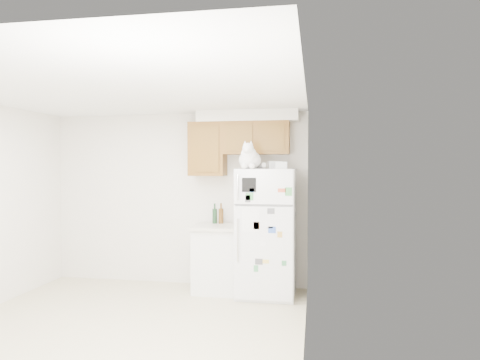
% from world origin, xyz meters
% --- Properties ---
extents(ground_plane, '(3.80, 4.00, 0.01)m').
position_xyz_m(ground_plane, '(0.00, 0.00, -0.01)').
color(ground_plane, '#BDB391').
extents(room_shell, '(3.84, 4.04, 2.52)m').
position_xyz_m(room_shell, '(0.12, 0.24, 1.67)').
color(room_shell, silver).
rests_on(room_shell, ground_plane).
extents(refrigerator, '(0.76, 0.78, 1.70)m').
position_xyz_m(refrigerator, '(1.36, 1.61, 0.85)').
color(refrigerator, silver).
rests_on(refrigerator, ground_plane).
extents(base_counter, '(0.64, 0.64, 0.92)m').
position_xyz_m(base_counter, '(0.67, 1.68, 0.46)').
color(base_counter, white).
rests_on(base_counter, ground_plane).
extents(cat, '(0.35, 0.51, 0.36)m').
position_xyz_m(cat, '(1.17, 1.37, 1.83)').
color(cat, white).
rests_on(cat, refrigerator).
extents(storage_box_back, '(0.21, 0.18, 0.10)m').
position_xyz_m(storage_box_back, '(1.46, 1.64, 1.75)').
color(storage_box_back, white).
rests_on(storage_box_back, refrigerator).
extents(storage_box_front, '(0.17, 0.14, 0.09)m').
position_xyz_m(storage_box_front, '(1.56, 1.44, 1.74)').
color(storage_box_front, white).
rests_on(storage_box_front, refrigerator).
extents(bottle_green, '(0.07, 0.07, 0.28)m').
position_xyz_m(bottle_green, '(0.59, 1.85, 1.06)').
color(bottle_green, '#19381E').
rests_on(bottle_green, base_counter).
extents(bottle_amber, '(0.07, 0.07, 0.29)m').
position_xyz_m(bottle_amber, '(0.69, 1.85, 1.07)').
color(bottle_amber, '#593814').
rests_on(bottle_amber, base_counter).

